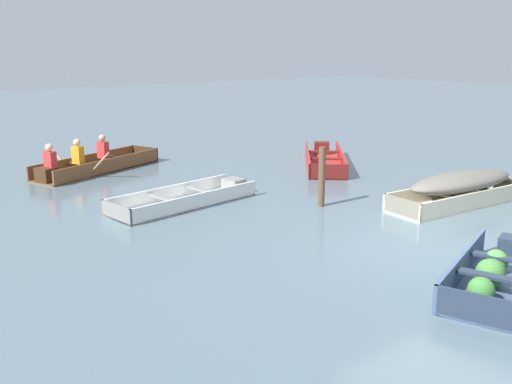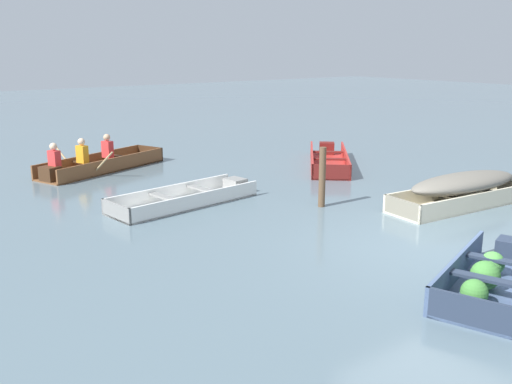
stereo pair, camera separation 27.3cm
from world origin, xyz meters
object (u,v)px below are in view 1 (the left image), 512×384
Objects in this scene: skiff_white_far_moored at (188,199)px; dinghy_slate_blue_foreground at (499,275)px; rowboat_wooden_brown_with_crew at (91,164)px; skiff_cream_near_moored at (463,186)px; mooring_post at (322,177)px; skiff_red_mid_moored at (324,160)px.

dinghy_slate_blue_foreground is at bearing -79.99° from skiff_white_far_moored.
dinghy_slate_blue_foreground is at bearing -81.81° from rowboat_wooden_brown_with_crew.
skiff_cream_near_moored is 5.68m from skiff_white_far_moored.
dinghy_slate_blue_foreground is 0.85× the size of skiff_white_far_moored.
skiff_cream_near_moored is at bearing -38.25° from skiff_white_far_moored.
dinghy_slate_blue_foreground is 2.30× the size of mooring_post.
skiff_white_far_moored is at bearing 100.01° from dinghy_slate_blue_foreground.
skiff_white_far_moored is 2.79m from mooring_post.
mooring_post is (-3.07, -3.00, 0.48)m from skiff_red_mid_moored.
dinghy_slate_blue_foreground reaches higher than skiff_red_mid_moored.
mooring_post reaches higher than rowboat_wooden_brown_with_crew.
mooring_post is (0.94, 4.38, 0.45)m from dinghy_slate_blue_foreground.
skiff_cream_near_moored reaches higher than skiff_red_mid_moored.
skiff_cream_near_moored is 4.73m from skiff_red_mid_moored.
dinghy_slate_blue_foreground is at bearing -141.15° from skiff_cream_near_moored.
skiff_red_mid_moored is 4.32m from mooring_post.
dinghy_slate_blue_foreground reaches higher than skiff_white_far_moored.
skiff_white_far_moored is (-5.11, -1.17, -0.03)m from skiff_red_mid_moored.
skiff_red_mid_moored is at bearing 12.87° from skiff_white_far_moored.
skiff_cream_near_moored is at bearing -97.92° from skiff_red_mid_moored.
mooring_post is (-2.42, 1.68, 0.22)m from skiff_cream_near_moored.
rowboat_wooden_brown_with_crew is 3.05× the size of mooring_post.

